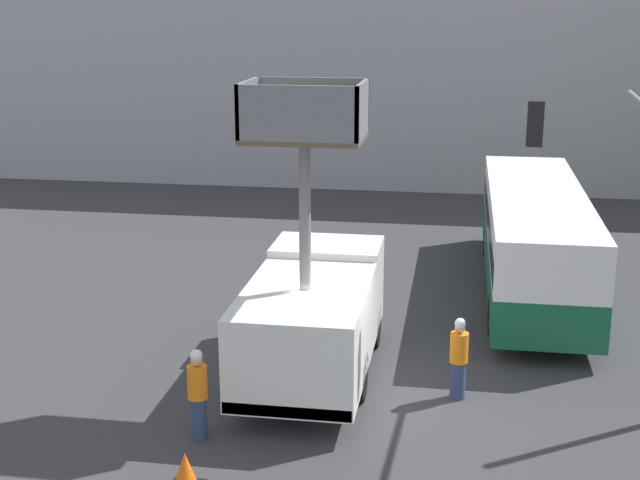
% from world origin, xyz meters
% --- Properties ---
extents(ground_plane, '(120.00, 120.00, 0.00)m').
position_xyz_m(ground_plane, '(0.00, 0.00, 0.00)').
color(ground_plane, '#333335').
extents(building_backdrop_far, '(44.00, 10.00, 11.83)m').
position_xyz_m(building_backdrop_far, '(0.00, 25.97, 5.92)').
color(building_backdrop_far, '#9E9EA3').
rests_on(building_backdrop_far, ground_plane).
extents(utility_truck, '(2.55, 6.05, 6.60)m').
position_xyz_m(utility_truck, '(-0.94, 0.96, 1.57)').
color(utility_truck, silver).
rests_on(utility_truck, ground_plane).
extents(city_bus, '(2.62, 11.27, 2.95)m').
position_xyz_m(city_bus, '(4.25, 7.85, 1.74)').
color(city_bus, '#145638').
rests_on(city_bus, ground_plane).
extents(road_worker_near_truck, '(0.38, 0.38, 1.81)m').
position_xyz_m(road_worker_near_truck, '(-2.63, -2.17, 0.90)').
color(road_worker_near_truck, navy).
rests_on(road_worker_near_truck, ground_plane).
extents(road_worker_directing, '(0.38, 0.38, 1.78)m').
position_xyz_m(road_worker_directing, '(2.24, 0.40, 0.89)').
color(road_worker_directing, navy).
rests_on(road_worker_directing, ground_plane).
extents(traffic_cone_near_truck, '(0.58, 0.58, 0.67)m').
position_xyz_m(traffic_cone_near_truck, '(-2.33, -3.96, 0.31)').
color(traffic_cone_near_truck, black).
rests_on(traffic_cone_near_truck, ground_plane).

